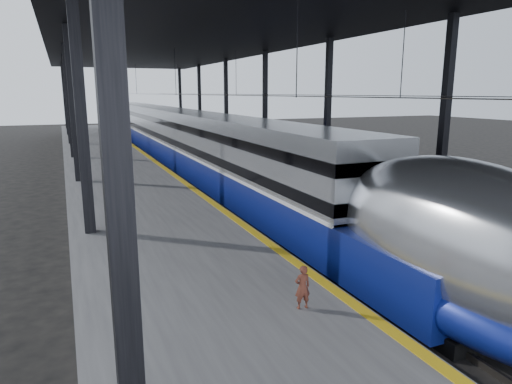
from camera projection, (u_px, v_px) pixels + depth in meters
ground at (312, 288)px, 13.43m from camera, size 160.00×160.00×0.00m
platform at (114, 172)px, 29.99m from camera, size 6.00×80.00×1.00m
yellow_strip at (156, 162)px, 30.95m from camera, size 0.30×80.00×0.01m
rails at (229, 171)px, 33.12m from camera, size 6.52×80.00×0.16m
canopy at (190, 39)px, 30.21m from camera, size 18.00×75.00×9.47m
tgv_train at (180, 140)px, 35.62m from camera, size 3.02×65.20×4.32m
second_train at (206, 131)px, 46.21m from camera, size 2.67×56.05×3.68m
child at (302, 287)px, 9.91m from camera, size 0.37×0.26×0.99m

